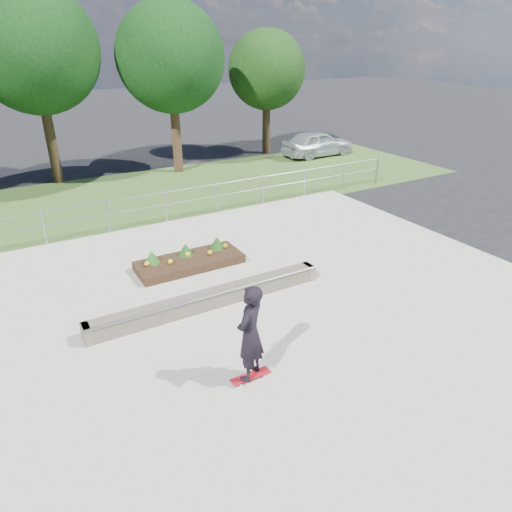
{
  "coord_description": "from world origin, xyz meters",
  "views": [
    {
      "loc": [
        -4.91,
        -7.3,
        5.9
      ],
      "look_at": [
        0.2,
        1.5,
        1.1
      ],
      "focal_mm": 32.0,
      "sensor_mm": 36.0,
      "label": 1
    }
  ],
  "objects_px": {
    "skateboarder": "(250,334)",
    "grind_ledge": "(211,299)",
    "parked_car": "(318,143)",
    "planter_bed": "(189,260)"
  },
  "relations": [
    {
      "from": "skateboarder",
      "to": "parked_car",
      "type": "bearing_deg",
      "value": 49.23
    },
    {
      "from": "skateboarder",
      "to": "grind_ledge",
      "type": "bearing_deg",
      "value": 80.32
    },
    {
      "from": "grind_ledge",
      "to": "parked_car",
      "type": "bearing_deg",
      "value": 44.28
    },
    {
      "from": "planter_bed",
      "to": "grind_ledge",
      "type": "bearing_deg",
      "value": -99.67
    },
    {
      "from": "planter_bed",
      "to": "skateboarder",
      "type": "xyz_separation_m",
      "value": [
        -0.87,
        -5.12,
        0.85
      ]
    },
    {
      "from": "grind_ledge",
      "to": "planter_bed",
      "type": "relative_size",
      "value": 2.0
    },
    {
      "from": "planter_bed",
      "to": "parked_car",
      "type": "height_order",
      "value": "parked_car"
    },
    {
      "from": "planter_bed",
      "to": "skateboarder",
      "type": "bearing_deg",
      "value": -99.67
    },
    {
      "from": "skateboarder",
      "to": "parked_car",
      "type": "distance_m",
      "value": 19.3
    },
    {
      "from": "grind_ledge",
      "to": "parked_car",
      "type": "relative_size",
      "value": 1.43
    }
  ]
}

